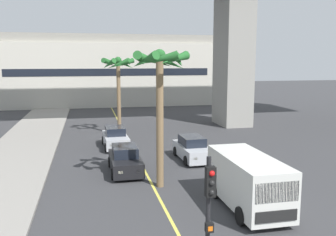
{
  "coord_description": "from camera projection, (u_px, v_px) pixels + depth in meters",
  "views": [
    {
      "loc": [
        -3.21,
        -0.69,
        6.55
      ],
      "look_at": [
        0.0,
        14.0,
        4.2
      ],
      "focal_mm": 39.6,
      "sensor_mm": 36.0,
      "label": 1
    }
  ],
  "objects": [
    {
      "name": "lane_stripe_center",
      "position": [
        137.0,
        156.0,
        25.52
      ],
      "size": [
        0.14,
        56.0,
        0.01
      ],
      "primitive_type": "cube",
      "color": "#DBCC4C",
      "rests_on": "ground"
    },
    {
      "name": "pier_building_backdrop",
      "position": [
        109.0,
        71.0,
        54.9
      ],
      "size": [
        31.1,
        8.04,
        10.19
      ],
      "color": "beige",
      "rests_on": "ground"
    },
    {
      "name": "car_queue_front",
      "position": [
        115.0,
        138.0,
        28.12
      ],
      "size": [
        1.94,
        4.15,
        1.56
      ],
      "color": "#B7BABF",
      "rests_on": "ground"
    },
    {
      "name": "car_queue_second",
      "position": [
        192.0,
        149.0,
        24.61
      ],
      "size": [
        1.93,
        4.15,
        1.56
      ],
      "color": "#B7BABF",
      "rests_on": "ground"
    },
    {
      "name": "car_queue_third",
      "position": [
        125.0,
        160.0,
        21.84
      ],
      "size": [
        1.84,
        4.1,
        1.56
      ],
      "color": "black",
      "rests_on": "ground"
    },
    {
      "name": "delivery_van",
      "position": [
        248.0,
        181.0,
        16.38
      ],
      "size": [
        2.17,
        5.25,
        2.36
      ],
      "color": "silver",
      "rests_on": "ground"
    },
    {
      "name": "traffic_light_median_near",
      "position": [
        209.0,
        215.0,
        9.29
      ],
      "size": [
        0.24,
        0.37,
        4.2
      ],
      "color": "black",
      "rests_on": "ground"
    },
    {
      "name": "palm_tree_near_median",
      "position": [
        160.0,
        76.0,
        18.54
      ],
      "size": [
        2.99,
        3.06,
        7.11
      ],
      "color": "brown",
      "rests_on": "ground"
    },
    {
      "name": "palm_tree_mid_median",
      "position": [
        118.0,
        71.0,
        32.04
      ],
      "size": [
        2.96,
        2.96,
        6.87
      ],
      "color": "brown",
      "rests_on": "ground"
    }
  ]
}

